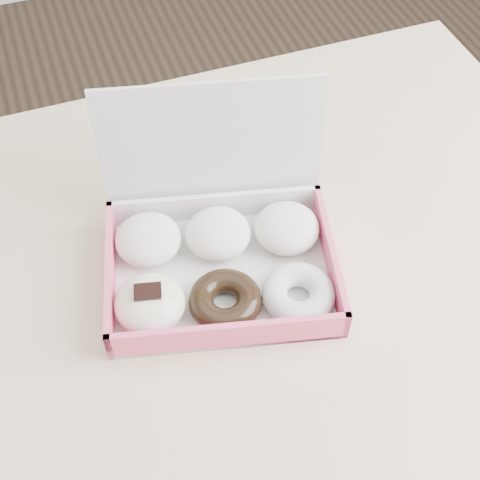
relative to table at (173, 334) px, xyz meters
name	(u,v)px	position (x,y,z in m)	size (l,w,h in m)	color
table	(173,334)	(0.00, 0.00, 0.00)	(1.20, 0.80, 0.75)	#D1B389
donut_box	(218,252)	(0.07, 0.03, 0.11)	(0.32, 0.28, 0.20)	silver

